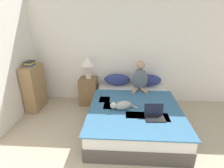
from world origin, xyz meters
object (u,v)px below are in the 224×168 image
object	(u,v)px
table_lamp	(88,63)
bookshelf	(34,88)
nightstand	(89,91)
pillow_near	(117,80)
laptop_open	(155,115)
person_sitting	(140,78)
cat_tabby	(122,105)
bed	(134,114)
pillow_far	(148,80)
book_stack_top	(30,63)

from	to	relation	value
table_lamp	bookshelf	xyz separation A→B (m)	(-1.20, -0.34, -0.52)
nightstand	table_lamp	world-z (taller)	table_lamp
pillow_near	laptop_open	distance (m)	1.58
person_sitting	cat_tabby	bearing A→B (deg)	-113.32
bed	laptop_open	distance (m)	0.63
pillow_far	nightstand	world-z (taller)	pillow_far
cat_tabby	table_lamp	world-z (taller)	table_lamp
person_sitting	bookshelf	xyz separation A→B (m)	(-2.40, -0.14, -0.24)
person_sitting	bed	bearing A→B (deg)	-102.12
bed	bookshelf	world-z (taller)	bookshelf
table_lamp	bed	bearing A→B (deg)	-40.18
bed	cat_tabby	world-z (taller)	cat_tabby
cat_tabby	laptop_open	distance (m)	0.60
person_sitting	book_stack_top	xyz separation A→B (m)	(-2.41, -0.14, 0.33)
laptop_open	pillow_far	bearing A→B (deg)	83.60
table_lamp	nightstand	bearing A→B (deg)	-117.83
table_lamp	book_stack_top	world-z (taller)	table_lamp
bed	table_lamp	xyz separation A→B (m)	(-1.05, 0.89, 0.81)
laptop_open	book_stack_top	xyz separation A→B (m)	(-2.56, 1.03, 0.58)
pillow_near	nightstand	distance (m)	0.76
pillow_near	laptop_open	bearing A→B (deg)	-64.85
pillow_far	book_stack_top	xyz separation A→B (m)	(-2.63, -0.40, 0.48)
table_lamp	book_stack_top	bearing A→B (deg)	-164.16
pillow_near	person_sitting	distance (m)	0.60
bed	pillow_near	world-z (taller)	pillow_near
person_sitting	cat_tabby	world-z (taller)	person_sitting
person_sitting	bookshelf	distance (m)	2.42
nightstand	bookshelf	bearing A→B (deg)	-165.29
bed	book_stack_top	distance (m)	2.48
person_sitting	book_stack_top	size ratio (longest dim) A/B	2.81
nightstand	cat_tabby	bearing A→B (deg)	-53.42
pillow_far	cat_tabby	xyz separation A→B (m)	(-0.62, -1.18, -0.06)
bed	cat_tabby	xyz separation A→B (m)	(-0.25, -0.24, 0.32)
person_sitting	nightstand	bearing A→B (deg)	171.87
laptop_open	bookshelf	bearing A→B (deg)	154.34
pillow_far	table_lamp	size ratio (longest dim) A/B	1.20
laptop_open	table_lamp	distance (m)	2.00
pillow_near	bookshelf	world-z (taller)	bookshelf
pillow_far	person_sitting	bearing A→B (deg)	-130.73
laptop_open	bookshelf	world-z (taller)	bookshelf
pillow_near	book_stack_top	xyz separation A→B (m)	(-1.89, -0.40, 0.48)
cat_tabby	table_lamp	bearing A→B (deg)	-74.17
nightstand	bookshelf	world-z (taller)	bookshelf
pillow_near	bookshelf	xyz separation A→B (m)	(-1.89, -0.39, -0.09)
person_sitting	pillow_near	bearing A→B (deg)	153.58
person_sitting	nightstand	xyz separation A→B (m)	(-1.22, 0.17, -0.44)
laptop_open	book_stack_top	size ratio (longest dim) A/B	1.39
table_lamp	book_stack_top	distance (m)	1.26
cat_tabby	book_stack_top	bearing A→B (deg)	-40.90
person_sitting	bookshelf	size ratio (longest dim) A/B	0.66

